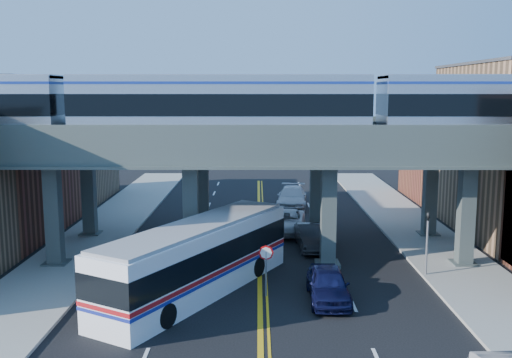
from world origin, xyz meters
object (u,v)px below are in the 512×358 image
Objects in this scene: stop_sign at (266,262)px; car_lane_c at (286,221)px; car_lane_b at (311,237)px; car_lane_d at (292,197)px; transit_bus at (198,259)px; traffic_signal at (427,237)px; transit_train at (221,105)px; car_lane_a at (328,284)px.

stop_sign reaches higher than car_lane_c.
car_lane_d reaches higher than car_lane_b.
car_lane_b is (3.07, 8.73, -0.98)m from stop_sign.
traffic_signal is at bearing -48.89° from transit_bus.
transit_train is at bearing -150.00° from car_lane_b.
transit_train is 9.50m from stop_sign.
car_lane_c is (4.19, 8.22, -8.66)m from transit_train.
car_lane_d is (-6.28, 19.07, -1.40)m from traffic_signal.
car_lane_c is at bearing 7.60° from transit_bus.
stop_sign is at bearing -113.18° from car_lane_b.
car_lane_a is at bearing -69.65° from transit_bus.
traffic_signal is 12.62m from transit_bus.
transit_train is 19.76m from car_lane_d.
transit_train is 8.94m from transit_bus.
transit_train is 8.29× the size of car_lane_d.
traffic_signal is at bearing -47.88° from car_lane_c.
car_lane_d is (-0.45, 13.33, 0.12)m from car_lane_b.
transit_train is 10.95m from car_lane_b.
stop_sign is at bearing 169.53° from car_lane_a.
stop_sign is 0.47× the size of car_lane_c.
stop_sign is at bearing -91.20° from car_lane_d.
transit_bus reaches higher than stop_sign.
car_lane_c is (-7.21, 10.22, -1.53)m from traffic_signal.
transit_bus reaches higher than car_lane_c.
traffic_signal is (8.90, 3.00, 0.54)m from stop_sign.
traffic_signal is at bearing -48.31° from car_lane_b.
stop_sign is at bearing -63.42° from transit_train.
transit_train reaches higher than transit_bus.
stop_sign is 22.24m from car_lane_d.
stop_sign is 9.31m from car_lane_b.
car_lane_d is (2.62, 22.07, -0.86)m from stop_sign.
transit_bus is 10.56m from car_lane_b.
car_lane_b is 0.85× the size of car_lane_c.
stop_sign is 0.55× the size of car_lane_b.
transit_bus is at bearing 172.08° from stop_sign.
car_lane_b is 13.34m from car_lane_d.
traffic_signal reaches higher than transit_bus.
car_lane_a is (3.05, -0.58, -0.94)m from stop_sign.
transit_bus is 2.12× the size of car_lane_d.
transit_bus is 2.76× the size of car_lane_b.
car_lane_c is (-1.36, 13.79, -0.05)m from car_lane_a.
transit_bus reaches higher than car_lane_a.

